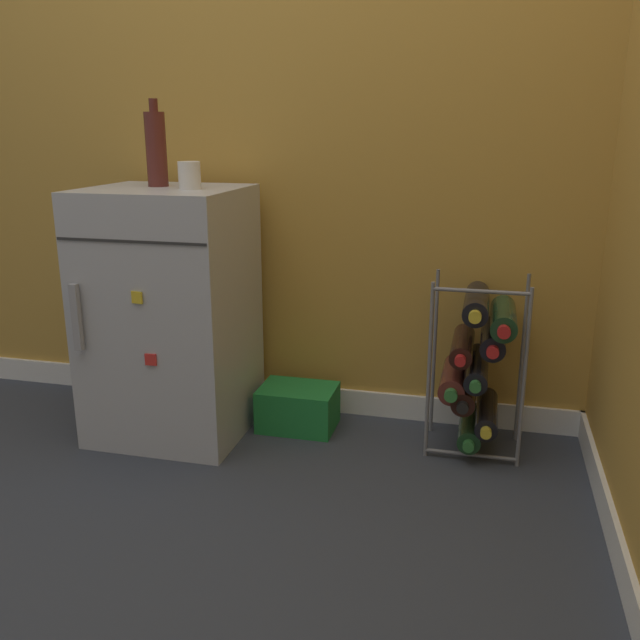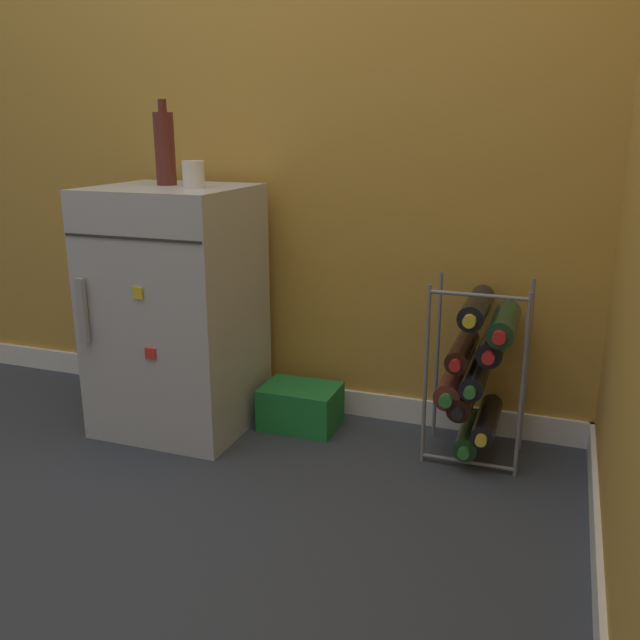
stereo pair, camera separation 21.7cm
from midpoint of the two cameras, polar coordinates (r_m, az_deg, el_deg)
ground_plane at (r=1.98m, az=-5.13°, el=-14.76°), size 14.00×14.00×0.00m
wall_back at (r=2.38m, az=1.93°, el=21.52°), size 6.98×0.07×2.50m
mini_fridge at (r=2.31m, az=-9.36°, el=0.81°), size 0.49×0.48×0.82m
wine_rack at (r=2.16m, az=15.88°, el=-4.04°), size 0.29×0.32×0.57m
soda_box at (r=2.36m, az=1.00°, el=-7.35°), size 0.26×0.19×0.15m
fridge_top_cup at (r=2.17m, az=-7.77°, el=12.04°), size 0.07×0.07×0.08m
fridge_top_bottle at (r=2.29m, az=-10.25°, el=14.07°), size 0.07×0.07×0.27m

